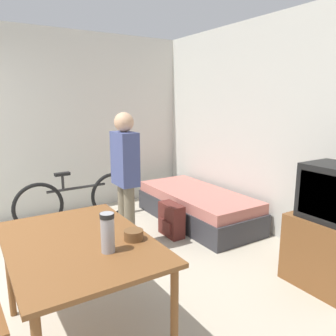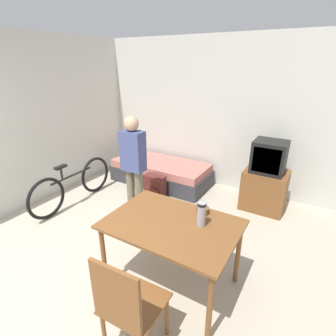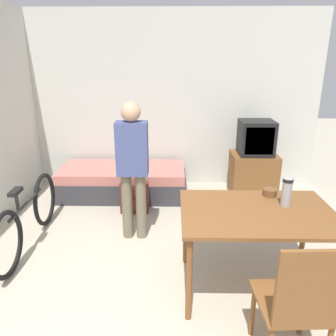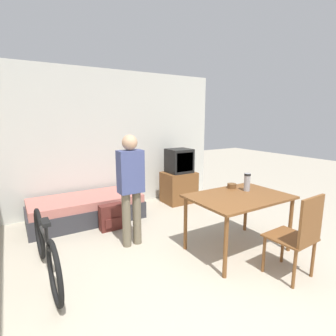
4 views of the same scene
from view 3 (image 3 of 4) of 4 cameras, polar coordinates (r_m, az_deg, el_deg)
The scene contains 10 objects.
wall_back at distance 5.23m, azimuth -1.40°, elevation 11.49°, with size 4.96×0.06×2.70m.
daybed at distance 5.04m, azimuth -7.84°, elevation -2.29°, with size 1.91×0.86×0.44m.
tv at distance 5.04m, azimuth 14.72°, elevation 0.82°, with size 0.66×0.53×1.15m.
dining_table at distance 2.92m, azimuth 15.23°, elevation -8.65°, with size 1.30×0.90×0.78m.
wooden_chair at distance 2.36m, azimuth 21.96°, elevation -20.76°, with size 0.48×0.48×0.99m.
bicycle at distance 3.93m, azimuth -23.20°, elevation -7.99°, with size 0.10×1.70×0.75m.
person_standing at distance 3.60m, azimuth -6.18°, elevation 0.89°, with size 0.34×0.21×1.57m.
thermos_flask at distance 3.00m, azimuth 19.99°, elevation -3.75°, with size 0.09×0.09×0.25m.
mate_bowl at distance 3.21m, azimuth 17.33°, elevation -4.06°, with size 0.13×0.13×0.07m.
backpack at distance 4.47m, azimuth -5.85°, elevation -5.14°, with size 0.38×0.20×0.42m.
Camera 3 is at (0.22, -1.42, 2.00)m, focal length 35.00 mm.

